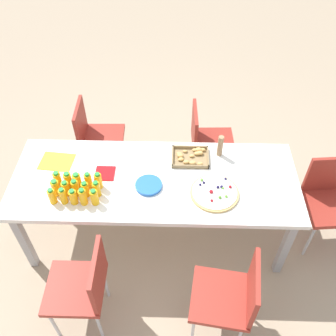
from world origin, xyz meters
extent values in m
plane|color=tan|center=(0.00, 0.00, 0.00)|extent=(12.00, 12.00, 0.00)
cube|color=white|center=(0.00, 0.00, 0.73)|extent=(2.21, 0.84, 0.04)
cube|color=#99999E|center=(-1.03, -0.34, 0.35)|extent=(0.06, 0.06, 0.71)
cube|color=#99999E|center=(1.03, -0.34, 0.35)|extent=(0.06, 0.06, 0.71)
cube|color=#99999E|center=(-1.03, 0.34, 0.35)|extent=(0.06, 0.06, 0.71)
cube|color=#99999E|center=(1.03, 0.34, 0.35)|extent=(0.06, 0.06, 0.71)
cube|color=maroon|center=(-0.55, 0.77, 0.45)|extent=(0.41, 0.41, 0.04)
cube|color=maroon|center=(-0.74, 0.77, 0.64)|extent=(0.04, 0.38, 0.38)
cylinder|color=silver|center=(-0.40, 0.94, 0.21)|extent=(0.02, 0.02, 0.41)
cylinder|color=silver|center=(-0.39, 0.62, 0.21)|extent=(0.02, 0.02, 0.41)
cylinder|color=silver|center=(-0.72, 0.93, 0.21)|extent=(0.02, 0.02, 0.41)
cylinder|color=silver|center=(-0.71, 0.61, 0.21)|extent=(0.02, 0.02, 0.41)
cube|color=maroon|center=(0.48, -0.81, 0.45)|extent=(0.45, 0.45, 0.04)
cube|color=maroon|center=(0.67, -0.83, 0.64)|extent=(0.08, 0.38, 0.38)
cylinder|color=silver|center=(0.30, -0.94, 0.21)|extent=(0.02, 0.02, 0.41)
cylinder|color=silver|center=(0.35, -0.62, 0.21)|extent=(0.02, 0.02, 0.41)
cylinder|color=silver|center=(0.66, -0.67, 0.21)|extent=(0.02, 0.02, 0.41)
cube|color=maroon|center=(-0.52, -0.77, 0.45)|extent=(0.40, 0.40, 0.04)
cube|color=maroon|center=(-0.33, -0.77, 0.64)|extent=(0.03, 0.38, 0.38)
cylinder|color=silver|center=(-0.68, -0.93, 0.21)|extent=(0.02, 0.02, 0.41)
cylinder|color=silver|center=(-0.68, -0.61, 0.21)|extent=(0.02, 0.02, 0.41)
cylinder|color=silver|center=(-0.36, -0.93, 0.21)|extent=(0.02, 0.02, 0.41)
cylinder|color=silver|center=(-0.36, -0.61, 0.21)|extent=(0.02, 0.02, 0.41)
cube|color=maroon|center=(0.51, 0.74, 0.45)|extent=(0.41, 0.41, 0.04)
cube|color=maroon|center=(0.33, 0.74, 0.64)|extent=(0.04, 0.38, 0.38)
cylinder|color=silver|center=(0.67, 0.91, 0.21)|extent=(0.02, 0.02, 0.41)
cylinder|color=silver|center=(0.68, 0.59, 0.21)|extent=(0.02, 0.02, 0.41)
cylinder|color=silver|center=(0.35, 0.90, 0.21)|extent=(0.02, 0.02, 0.41)
cylinder|color=silver|center=(0.36, 0.58, 0.21)|extent=(0.02, 0.02, 0.41)
cube|color=maroon|center=(1.43, -0.01, 0.45)|extent=(0.44, 0.44, 0.04)
cube|color=maroon|center=(1.41, 0.18, 0.64)|extent=(0.38, 0.06, 0.38)
cylinder|color=silver|center=(1.29, -0.18, 0.21)|extent=(0.02, 0.02, 0.41)
cylinder|color=silver|center=(1.58, 0.17, 0.21)|extent=(0.02, 0.02, 0.41)
cylinder|color=silver|center=(1.26, 0.14, 0.21)|extent=(0.02, 0.02, 0.41)
cylinder|color=#FAAB14|center=(-0.72, -0.25, 0.81)|extent=(0.05, 0.05, 0.12)
cylinder|color=#1E8C33|center=(-0.72, -0.25, 0.88)|extent=(0.03, 0.03, 0.02)
cylinder|color=#FAAE14|center=(-0.64, -0.25, 0.81)|extent=(0.05, 0.05, 0.13)
cylinder|color=#1E8C33|center=(-0.64, -0.25, 0.88)|extent=(0.03, 0.03, 0.02)
cylinder|color=#F9AD14|center=(-0.57, -0.25, 0.80)|extent=(0.06, 0.06, 0.12)
cylinder|color=#1E8C33|center=(-0.57, -0.25, 0.87)|extent=(0.04, 0.04, 0.02)
cylinder|color=#F9AC14|center=(-0.50, -0.25, 0.81)|extent=(0.06, 0.06, 0.13)
cylinder|color=#1E8C33|center=(-0.50, -0.25, 0.89)|extent=(0.04, 0.04, 0.02)
cylinder|color=#F9AE14|center=(-0.42, -0.25, 0.81)|extent=(0.06, 0.06, 0.13)
cylinder|color=#1E8C33|center=(-0.42, -0.25, 0.88)|extent=(0.04, 0.04, 0.02)
cylinder|color=#FAAD14|center=(-0.71, -0.17, 0.81)|extent=(0.06, 0.06, 0.13)
cylinder|color=#1E8C33|center=(-0.71, -0.17, 0.88)|extent=(0.04, 0.04, 0.02)
cylinder|color=#FAAD14|center=(-0.64, -0.17, 0.80)|extent=(0.06, 0.06, 0.12)
cylinder|color=#1E8C33|center=(-0.64, -0.17, 0.87)|extent=(0.04, 0.04, 0.02)
cylinder|color=#FAAC14|center=(-0.57, -0.17, 0.81)|extent=(0.05, 0.05, 0.13)
cylinder|color=#1E8C33|center=(-0.57, -0.17, 0.89)|extent=(0.04, 0.04, 0.02)
cylinder|color=#F9AD14|center=(-0.49, -0.18, 0.81)|extent=(0.05, 0.05, 0.12)
cylinder|color=#1E8C33|center=(-0.49, -0.18, 0.87)|extent=(0.03, 0.03, 0.02)
cylinder|color=#F9AE14|center=(-0.41, -0.17, 0.81)|extent=(0.06, 0.06, 0.13)
cylinder|color=#1E8C33|center=(-0.41, -0.17, 0.88)|extent=(0.04, 0.04, 0.02)
cylinder|color=#FAAD14|center=(-0.71, -0.10, 0.81)|extent=(0.06, 0.06, 0.13)
cylinder|color=#1E8C33|center=(-0.71, -0.10, 0.89)|extent=(0.04, 0.04, 0.02)
cylinder|color=#FAAD14|center=(-0.64, -0.10, 0.81)|extent=(0.06, 0.06, 0.13)
cylinder|color=#1E8C33|center=(-0.64, -0.10, 0.88)|extent=(0.04, 0.04, 0.02)
cylinder|color=#FAAB14|center=(-0.57, -0.10, 0.81)|extent=(0.06, 0.06, 0.13)
cylinder|color=#1E8C33|center=(-0.57, -0.10, 0.88)|extent=(0.04, 0.04, 0.02)
cylinder|color=#FAAD14|center=(-0.49, -0.10, 0.81)|extent=(0.05, 0.05, 0.13)
cylinder|color=#1E8C33|center=(-0.49, -0.10, 0.88)|extent=(0.03, 0.03, 0.02)
cylinder|color=#FAAD14|center=(-0.41, -0.10, 0.81)|extent=(0.05, 0.05, 0.13)
cylinder|color=#1E8C33|center=(-0.41, -0.10, 0.88)|extent=(0.04, 0.04, 0.02)
cylinder|color=tan|center=(0.45, -0.14, 0.75)|extent=(0.36, 0.36, 0.02)
cylinder|color=white|center=(0.45, -0.14, 0.77)|extent=(0.33, 0.33, 0.01)
sphere|color=#66B238|center=(0.49, -0.20, 0.78)|extent=(0.02, 0.02, 0.02)
sphere|color=#66B238|center=(0.51, -0.11, 0.78)|extent=(0.02, 0.02, 0.02)
sphere|color=#66B238|center=(0.36, -0.03, 0.78)|extent=(0.02, 0.02, 0.02)
sphere|color=#1E1947|center=(0.50, -0.10, 0.78)|extent=(0.02, 0.02, 0.02)
sphere|color=#66B238|center=(0.53, -0.19, 0.78)|extent=(0.02, 0.02, 0.02)
sphere|color=#1E1947|center=(0.37, -0.06, 0.78)|extent=(0.02, 0.02, 0.02)
sphere|color=red|center=(0.42, -0.15, 0.78)|extent=(0.03, 0.03, 0.03)
sphere|color=red|center=(0.42, -0.23, 0.78)|extent=(0.02, 0.02, 0.02)
sphere|color=red|center=(0.57, -0.10, 0.78)|extent=(0.02, 0.02, 0.02)
sphere|color=#1E1947|center=(0.35, -0.08, 0.78)|extent=(0.02, 0.02, 0.02)
sphere|color=#1E1947|center=(0.54, -0.02, 0.78)|extent=(0.02, 0.02, 0.02)
sphere|color=#1E1947|center=(0.48, -0.10, 0.78)|extent=(0.02, 0.02, 0.02)
cube|color=olive|center=(0.28, 0.23, 0.75)|extent=(0.30, 0.23, 0.01)
cube|color=olive|center=(0.28, 0.12, 0.76)|extent=(0.30, 0.01, 0.03)
cube|color=olive|center=(0.28, 0.34, 0.76)|extent=(0.30, 0.01, 0.03)
cube|color=olive|center=(0.13, 0.23, 0.76)|extent=(0.01, 0.23, 0.03)
cube|color=olive|center=(0.42, 0.23, 0.76)|extent=(0.01, 0.23, 0.03)
ellipsoid|color=tan|center=(0.19, 0.25, 0.77)|extent=(0.05, 0.03, 0.03)
ellipsoid|color=tan|center=(0.29, 0.24, 0.76)|extent=(0.04, 0.03, 0.02)
ellipsoid|color=tan|center=(0.35, 0.15, 0.77)|extent=(0.05, 0.03, 0.03)
ellipsoid|color=tan|center=(0.29, 0.15, 0.77)|extent=(0.05, 0.04, 0.03)
ellipsoid|color=tan|center=(0.20, 0.19, 0.77)|extent=(0.04, 0.03, 0.03)
ellipsoid|color=tan|center=(0.20, 0.19, 0.77)|extent=(0.04, 0.03, 0.02)
ellipsoid|color=tan|center=(0.38, 0.31, 0.77)|extent=(0.05, 0.03, 0.03)
ellipsoid|color=tan|center=(0.24, 0.29, 0.76)|extent=(0.04, 0.03, 0.02)
ellipsoid|color=tan|center=(0.33, 0.26, 0.77)|extent=(0.05, 0.04, 0.03)
ellipsoid|color=tan|center=(0.35, 0.31, 0.77)|extent=(0.06, 0.04, 0.03)
ellipsoid|color=tan|center=(0.36, 0.27, 0.77)|extent=(0.06, 0.04, 0.03)
ellipsoid|color=tan|center=(0.20, 0.23, 0.77)|extent=(0.05, 0.04, 0.03)
ellipsoid|color=tan|center=(0.31, 0.30, 0.77)|extent=(0.04, 0.03, 0.02)
ellipsoid|color=tan|center=(0.24, 0.16, 0.77)|extent=(0.05, 0.04, 0.03)
cylinder|color=blue|center=(-0.04, -0.08, 0.75)|extent=(0.20, 0.20, 0.00)
cylinder|color=blue|center=(-0.04, -0.08, 0.75)|extent=(0.20, 0.20, 0.00)
cylinder|color=blue|center=(-0.04, -0.08, 0.76)|extent=(0.20, 0.20, 0.00)
cylinder|color=blue|center=(-0.04, -0.08, 0.76)|extent=(0.20, 0.20, 0.00)
cylinder|color=blue|center=(-0.04, -0.08, 0.77)|extent=(0.20, 0.20, 0.00)
cube|color=red|center=(-0.39, 0.04, 0.75)|extent=(0.15, 0.15, 0.01)
cylinder|color=#9E7A56|center=(0.51, 0.28, 0.84)|extent=(0.04, 0.04, 0.19)
cube|color=yellow|center=(-0.80, 0.16, 0.75)|extent=(0.28, 0.22, 0.01)
camera|label=1|loc=(0.16, -1.91, 2.88)|focal=39.82mm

